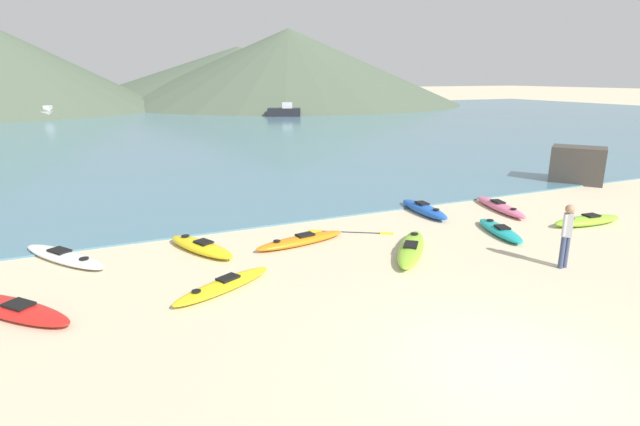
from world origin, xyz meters
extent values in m
plane|color=beige|center=(0.00, 0.00, 0.00)|extent=(400.00, 400.00, 0.00)
cube|color=teal|center=(0.00, 44.80, 0.03)|extent=(160.00, 70.00, 0.06)
cone|color=#4C5B47|center=(22.37, 95.73, 5.32)|extent=(66.09, 66.09, 10.64)
cone|color=#4C5B47|center=(28.15, 82.63, 6.61)|extent=(61.75, 61.75, 13.22)
ellipsoid|color=#8CCC2D|center=(1.83, 5.57, 0.15)|extent=(2.67, 2.97, 0.31)
cube|color=black|center=(1.72, 5.44, 0.33)|extent=(0.67, 0.70, 0.05)
cylinder|color=black|center=(2.42, 6.26, 0.32)|extent=(0.24, 0.24, 0.02)
ellipsoid|color=yellow|center=(-3.65, 8.24, 0.16)|extent=(1.76, 2.84, 0.31)
cube|color=black|center=(-3.59, 8.11, 0.34)|extent=(0.55, 0.61, 0.05)
cylinder|color=black|center=(-3.96, 8.94, 0.33)|extent=(0.24, 0.24, 0.02)
ellipsoid|color=#E5668C|center=(7.67, 8.15, 0.14)|extent=(1.33, 3.31, 0.29)
cube|color=black|center=(7.71, 8.31, 0.31)|extent=(0.46, 0.65, 0.05)
cylinder|color=black|center=(7.47, 7.28, 0.30)|extent=(0.21, 0.21, 0.02)
ellipsoid|color=blue|center=(4.75, 8.96, 0.18)|extent=(0.84, 2.90, 0.36)
cube|color=black|center=(4.76, 9.10, 0.38)|extent=(0.39, 0.54, 0.05)
cylinder|color=black|center=(4.69, 8.17, 0.37)|extent=(0.23, 0.23, 0.02)
ellipsoid|color=white|center=(-7.26, 9.12, 0.12)|extent=(2.49, 3.28, 0.24)
cube|color=black|center=(-7.35, 9.26, 0.27)|extent=(0.66, 0.73, 0.05)
cylinder|color=black|center=(-6.74, 8.32, 0.25)|extent=(0.25, 0.25, 0.02)
ellipsoid|color=red|center=(-8.11, 5.93, 0.13)|extent=(2.71, 3.01, 0.25)
cube|color=black|center=(-8.00, 5.81, 0.28)|extent=(0.70, 0.72, 0.05)
ellipsoid|color=orange|center=(-0.75, 7.64, 0.13)|extent=(3.10, 1.11, 0.26)
cube|color=black|center=(-0.60, 7.66, 0.28)|extent=(0.60, 0.42, 0.05)
cylinder|color=black|center=(-1.58, 7.50, 0.27)|extent=(0.21, 0.21, 0.02)
ellipsoid|color=teal|center=(5.50, 5.89, 0.13)|extent=(1.40, 2.68, 0.26)
cube|color=black|center=(5.46, 5.76, 0.28)|extent=(0.49, 0.56, 0.05)
cylinder|color=black|center=(5.71, 6.57, 0.27)|extent=(0.23, 0.23, 0.02)
ellipsoid|color=#8CCC2D|center=(9.00, 5.42, 0.15)|extent=(2.85, 0.94, 0.31)
cube|color=black|center=(9.14, 5.41, 0.33)|extent=(0.54, 0.43, 0.05)
cylinder|color=black|center=(8.23, 5.49, 0.32)|extent=(0.25, 0.25, 0.02)
ellipsoid|color=yellow|center=(-3.72, 5.32, 0.12)|extent=(2.86, 1.84, 0.24)
cube|color=black|center=(-3.59, 5.38, 0.27)|extent=(0.62, 0.53, 0.05)
cylinder|color=black|center=(-4.43, 4.96, 0.25)|extent=(0.21, 0.21, 0.02)
cylinder|color=#384260|center=(4.80, 2.96, 0.44)|extent=(0.13, 0.13, 0.88)
cylinder|color=#384260|center=(4.95, 2.96, 0.44)|extent=(0.13, 0.13, 0.88)
cube|color=#B2B2B7|center=(4.87, 2.96, 1.19)|extent=(0.31, 0.31, 0.62)
cylinder|color=#B2B2B7|center=(4.74, 2.96, 1.20)|extent=(0.09, 0.09, 0.59)
cylinder|color=#B2B2B7|center=(5.00, 2.96, 1.20)|extent=(0.09, 0.09, 0.59)
sphere|color=#A37A5B|center=(4.87, 2.96, 1.62)|extent=(0.24, 0.24, 0.24)
cube|color=#B2B2B7|center=(12.20, 64.24, 0.65)|extent=(2.09, 5.34, 1.19)
cube|color=silver|center=(12.16, 63.72, 1.66)|extent=(1.11, 1.64, 0.83)
cube|color=#B2B2B7|center=(26.53, 63.62, 0.71)|extent=(4.31, 3.67, 1.31)
cube|color=black|center=(16.34, 54.24, 0.55)|extent=(4.55, 3.49, 0.99)
cube|color=silver|center=(16.72, 54.07, 1.40)|extent=(1.61, 1.60, 0.69)
cube|color=#B2B2B7|center=(-10.26, 62.19, 0.52)|extent=(2.21, 3.27, 0.91)
cube|color=silver|center=(-10.37, 61.91, 1.29)|extent=(1.00, 1.11, 0.64)
cylinder|color=black|center=(1.18, 8.05, 0.01)|extent=(1.63, 1.02, 0.03)
cube|color=yellow|center=(0.19, 8.67, 0.01)|extent=(0.47, 0.38, 0.03)
cube|color=yellow|center=(2.18, 7.44, 0.01)|extent=(0.47, 0.38, 0.03)
cube|color=#423D38|center=(14.73, 10.54, 0.86)|extent=(2.60, 2.76, 1.73)
camera|label=1|loc=(-6.23, -5.67, 4.95)|focal=28.00mm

